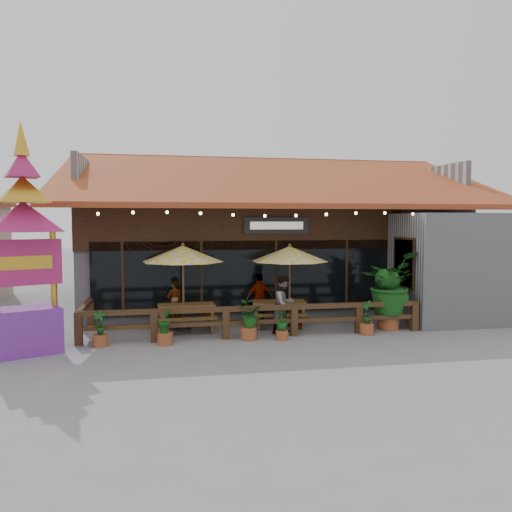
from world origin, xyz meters
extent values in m
plane|color=gray|center=(0.00, 0.00, 0.00)|extent=(100.00, 100.00, 0.00)
cube|color=#ADADB2|center=(0.00, 7.00, 2.00)|extent=(14.00, 10.00, 4.00)
cube|color=#392312|center=(-1.50, 1.92, 3.20)|extent=(11.00, 0.16, 1.60)
cube|color=black|center=(-1.50, 1.90, 1.50)|extent=(10.00, 0.12, 2.40)
cube|color=#E3B166|center=(-1.50, 2.10, 1.50)|extent=(9.80, 0.05, 2.20)
cube|color=#ADADB2|center=(5.25, 0.65, 1.80)|extent=(3.50, 2.70, 3.60)
cube|color=#AE1B1D|center=(3.44, 0.50, 2.00)|extent=(0.06, 1.20, 1.50)
cube|color=#392312|center=(3.43, 0.50, 2.00)|extent=(0.04, 1.34, 1.64)
cube|color=#A83F26|center=(0.00, 3.50, 4.90)|extent=(15.50, 7.05, 2.37)
cube|color=#A83F26|center=(0.00, 10.50, 4.90)|extent=(15.50, 7.05, 2.37)
cube|color=#A83F26|center=(0.00, 7.00, 6.02)|extent=(15.50, 0.30, 0.12)
cube|color=#ADADB2|center=(-7.00, 7.00, 4.70)|extent=(0.20, 9.00, 1.80)
cube|color=#ADADB2|center=(7.00, 7.00, 4.70)|extent=(0.20, 9.00, 1.80)
cube|color=black|center=(-0.50, 1.80, 3.20)|extent=(2.20, 0.10, 0.55)
cube|color=silver|center=(-0.50, 1.74, 3.20)|extent=(1.80, 0.02, 0.25)
cube|color=#392312|center=(-5.50, 1.86, 1.50)|extent=(0.08, 0.08, 2.40)
cube|color=#392312|center=(-3.00, 1.86, 1.50)|extent=(0.08, 0.08, 2.40)
cube|color=#392312|center=(-0.50, 1.86, 1.50)|extent=(0.08, 0.08, 2.40)
cube|color=#392312|center=(2.00, 1.86, 1.50)|extent=(0.08, 0.08, 2.40)
sphere|color=#E8CF7F|center=(-6.00, 0.08, 3.55)|extent=(0.09, 0.09, 0.09)
sphere|color=#E8CF7F|center=(-5.05, 0.08, 3.59)|extent=(0.09, 0.09, 0.09)
sphere|color=#E8CF7F|center=(-4.10, 0.08, 3.60)|extent=(0.09, 0.09, 0.09)
sphere|color=#E8CF7F|center=(-3.15, 0.08, 3.57)|extent=(0.09, 0.09, 0.09)
sphere|color=#E8CF7F|center=(-2.20, 0.08, 3.53)|extent=(0.09, 0.09, 0.09)
sphere|color=#E8CF7F|center=(-1.25, 0.08, 3.50)|extent=(0.09, 0.09, 0.09)
sphere|color=#E8CF7F|center=(-0.30, 0.08, 3.51)|extent=(0.09, 0.09, 0.09)
sphere|color=#E8CF7F|center=(0.65, 0.08, 3.55)|extent=(0.09, 0.09, 0.09)
sphere|color=#E8CF7F|center=(1.60, 0.08, 3.59)|extent=(0.09, 0.09, 0.09)
sphere|color=#E8CF7F|center=(2.55, 0.08, 3.60)|extent=(0.09, 0.09, 0.09)
sphere|color=#E8CF7F|center=(3.50, 0.08, 3.57)|extent=(0.09, 0.09, 0.09)
cube|color=#4E331B|center=(-6.50, -0.50, 0.45)|extent=(0.20, 0.20, 0.90)
cube|color=#4E331B|center=(-4.50, -0.50, 0.45)|extent=(0.20, 0.20, 0.90)
cube|color=#4E331B|center=(-2.50, -0.50, 0.45)|extent=(0.20, 0.20, 0.90)
cube|color=#4E331B|center=(-0.50, -0.50, 0.45)|extent=(0.20, 0.20, 0.90)
cube|color=#4E331B|center=(1.50, -0.50, 0.45)|extent=(0.20, 0.20, 0.90)
cube|color=#4E331B|center=(3.30, -0.50, 0.45)|extent=(0.20, 0.20, 0.90)
cube|color=#4E331B|center=(-1.60, -0.50, 0.85)|extent=(9.80, 0.16, 0.14)
cube|color=#4E331B|center=(-1.60, -0.50, 0.45)|extent=(9.80, 0.12, 0.12)
cube|color=#4E331B|center=(-6.50, 0.75, 0.85)|extent=(0.16, 2.50, 0.14)
cube|color=#4E331B|center=(-6.50, 1.90, 0.45)|extent=(0.20, 0.20, 0.90)
cylinder|color=brown|center=(-3.63, 0.87, 1.26)|extent=(0.07, 0.07, 2.52)
cone|color=yellow|center=(-3.63, 0.87, 2.36)|extent=(3.08, 3.08, 0.49)
sphere|color=brown|center=(-3.63, 0.87, 2.63)|extent=(0.11, 0.11, 0.11)
cylinder|color=black|center=(-3.63, 0.87, 0.03)|extent=(0.48, 0.48, 0.07)
cylinder|color=brown|center=(-0.27, 0.92, 1.24)|extent=(0.06, 0.06, 2.47)
cone|color=yellow|center=(-0.27, 0.92, 2.31)|extent=(3.24, 3.24, 0.48)
sphere|color=brown|center=(-0.27, 0.92, 2.58)|extent=(0.11, 0.11, 0.11)
cylinder|color=black|center=(-0.27, 0.92, 0.03)|extent=(0.47, 0.47, 0.06)
cube|color=brown|center=(-3.55, 0.75, 0.79)|extent=(1.74, 0.88, 0.06)
cube|color=brown|center=(-4.30, 0.71, 0.39)|extent=(0.12, 0.75, 0.79)
cube|color=brown|center=(-2.81, 0.78, 0.39)|extent=(0.12, 0.75, 0.79)
cube|color=brown|center=(-3.52, 0.16, 0.47)|extent=(1.72, 0.38, 0.05)
cube|color=brown|center=(-3.58, 1.33, 0.47)|extent=(1.72, 0.38, 0.05)
cube|color=brown|center=(-0.63, 0.87, 0.78)|extent=(1.77, 1.01, 0.06)
cube|color=brown|center=(-1.35, 0.97, 0.39)|extent=(0.18, 0.74, 0.78)
cube|color=brown|center=(0.10, 0.77, 0.39)|extent=(0.18, 0.74, 0.78)
cube|color=brown|center=(-0.70, 0.30, 0.46)|extent=(1.70, 0.52, 0.05)
cube|color=brown|center=(-0.55, 1.45, 0.46)|extent=(1.70, 0.52, 0.05)
cube|color=#732A9B|center=(-7.65, -1.08, 0.58)|extent=(1.87, 1.67, 1.16)
cube|color=#AB1F5E|center=(-7.65, -1.08, 2.31)|extent=(1.69, 0.90, 1.16)
cube|color=gold|center=(-7.65, -1.22, 2.31)|extent=(1.25, 0.55, 0.34)
cylinder|color=gold|center=(-6.97, -1.08, 2.12)|extent=(0.15, 0.15, 1.93)
pyramid|color=#AB1F5E|center=(-7.65, -1.08, 3.85)|extent=(3.03, 3.03, 0.77)
pyramid|color=gold|center=(-7.65, -1.08, 4.48)|extent=(2.15, 2.15, 0.67)
pyramid|color=#AB1F5E|center=(-7.65, -1.08, 5.10)|extent=(1.39, 1.39, 0.67)
pyramid|color=gold|center=(-7.65, -1.08, 5.82)|extent=(0.63, 0.63, 0.87)
cylinder|color=brown|center=(2.62, -0.15, 0.24)|extent=(0.65, 0.65, 0.47)
imported|color=#175016|center=(2.62, -0.15, 1.44)|extent=(2.31, 2.29, 1.94)
sphere|color=#175016|center=(2.78, -0.25, 1.08)|extent=(0.65, 0.65, 0.65)
sphere|color=#175016|center=(2.49, 0.01, 1.29)|extent=(0.56, 0.56, 0.56)
imported|color=#392312|center=(-3.88, 1.41, 0.75)|extent=(0.65, 0.59, 1.50)
imported|color=#392312|center=(-0.68, -0.09, 0.86)|extent=(1.06, 1.03, 1.73)
imported|color=#392312|center=(-1.12, 1.52, 0.81)|extent=(1.02, 0.61, 1.63)
cylinder|color=brown|center=(-5.92, -0.73, 0.16)|extent=(0.40, 0.40, 0.32)
imported|color=#175016|center=(-5.92, -0.73, 0.64)|extent=(0.35, 0.25, 0.65)
cylinder|color=brown|center=(-4.21, -0.89, 0.17)|extent=(0.42, 0.42, 0.33)
imported|color=#175016|center=(-4.21, -0.89, 0.68)|extent=(0.43, 0.47, 0.69)
cylinder|color=brown|center=(-1.88, -0.74, 0.18)|extent=(0.45, 0.45, 0.36)
imported|color=#175016|center=(-1.88, -0.74, 0.73)|extent=(0.84, 0.79, 0.74)
cylinder|color=brown|center=(-0.97, -0.94, 0.14)|extent=(0.35, 0.35, 0.28)
imported|color=#175016|center=(-0.97, -0.94, 0.57)|extent=(0.45, 0.45, 0.57)
cylinder|color=brown|center=(1.65, -0.76, 0.17)|extent=(0.41, 0.41, 0.33)
imported|color=#175016|center=(1.65, -0.76, 0.67)|extent=(0.38, 0.43, 0.68)
camera|label=1|loc=(-4.25, -14.41, 3.34)|focal=35.00mm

